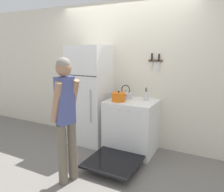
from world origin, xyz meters
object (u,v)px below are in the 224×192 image
(dutch_oven_pot, at_px, (119,97))
(utensil_jar, at_px, (146,96))
(tea_kettle, at_px, (126,95))
(stove_range, at_px, (130,127))
(person, at_px, (66,114))
(refrigerator, at_px, (90,95))

(dutch_oven_pot, bearing_deg, utensil_jar, 34.77)
(dutch_oven_pot, height_order, tea_kettle, tea_kettle)
(stove_range, height_order, dutch_oven_pot, dutch_oven_pot)
(utensil_jar, height_order, person, person)
(person, bearing_deg, stove_range, -0.56)
(refrigerator, height_order, utensil_jar, refrigerator)
(refrigerator, bearing_deg, person, -70.71)
(tea_kettle, relative_size, person, 0.16)
(person, bearing_deg, refrigerator, 37.70)
(refrigerator, distance_m, utensil_jar, 1.04)
(person, bearing_deg, utensil_jar, -5.78)
(utensil_jar, bearing_deg, person, -114.19)
(refrigerator, bearing_deg, tea_kettle, 9.31)
(refrigerator, height_order, stove_range, refrigerator)
(refrigerator, bearing_deg, utensil_jar, 6.40)
(refrigerator, relative_size, person, 1.10)
(stove_range, bearing_deg, tea_kettle, 134.96)
(refrigerator, height_order, tea_kettle, refrigerator)
(refrigerator, relative_size, dutch_oven_pot, 6.46)
(dutch_oven_pot, bearing_deg, person, -101.55)
(dutch_oven_pot, xyz_separation_m, utensil_jar, (0.38, 0.27, 0.00))
(person, bearing_deg, dutch_oven_pot, 6.86)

